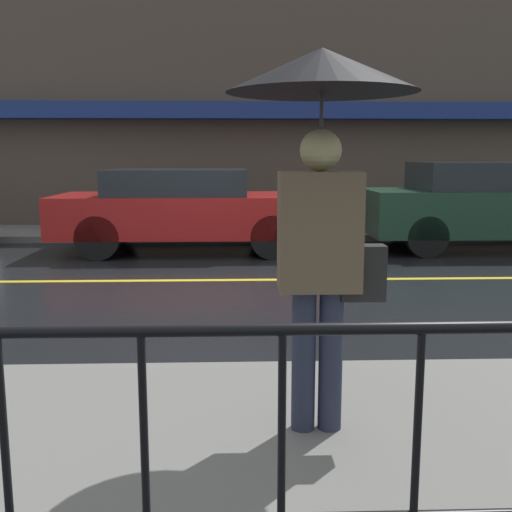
% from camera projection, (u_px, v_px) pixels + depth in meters
% --- Properties ---
extents(ground_plane, '(80.00, 80.00, 0.00)m').
position_uv_depth(ground_plane, '(216.00, 280.00, 7.98)').
color(ground_plane, black).
extents(sidewalk_near, '(28.00, 2.92, 0.13)m').
position_uv_depth(sidewalk_near, '(185.00, 473.00, 3.00)').
color(sidewalk_near, slate).
rests_on(sidewalk_near, ground_plane).
extents(sidewalk_far, '(28.00, 2.04, 0.13)m').
position_uv_depth(sidewalk_far, '(223.00, 232.00, 12.50)').
color(sidewalk_far, slate).
rests_on(sidewalk_far, ground_plane).
extents(lane_marking, '(25.20, 0.12, 0.01)m').
position_uv_depth(lane_marking, '(216.00, 280.00, 7.98)').
color(lane_marking, gold).
rests_on(lane_marking, ground_plane).
extents(building_storefront, '(28.00, 0.85, 5.19)m').
position_uv_depth(building_storefront, '(223.00, 112.00, 13.21)').
color(building_storefront, '#4C4238').
rests_on(building_storefront, ground_plane).
extents(railing_foreground, '(12.00, 0.04, 1.06)m').
position_uv_depth(railing_foreground, '(145.00, 458.00, 1.69)').
color(railing_foreground, black).
rests_on(railing_foreground, sidewalk_near).
extents(pedestrian, '(0.99, 0.99, 2.05)m').
position_uv_depth(pedestrian, '(322.00, 138.00, 3.10)').
color(pedestrian, '#23283D').
rests_on(pedestrian, sidewalk_near).
extents(car_red, '(4.48, 1.89, 1.42)m').
position_uv_depth(car_red, '(187.00, 208.00, 10.29)').
color(car_red, maroon).
rests_on(car_red, ground_plane).
extents(car_dark_green, '(4.28, 1.76, 1.53)m').
position_uv_depth(car_dark_green, '(487.00, 205.00, 10.46)').
color(car_dark_green, '#193828').
rests_on(car_dark_green, ground_plane).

